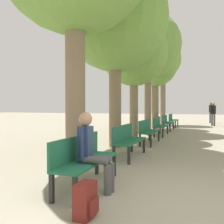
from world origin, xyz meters
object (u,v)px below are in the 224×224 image
at_px(bench_row_0, 83,157).
at_px(pedestrian_mid, 213,112).
at_px(bench_row_3, 159,125).
at_px(tree_row_2, 134,53).
at_px(person_seated, 92,149).
at_px(tree_row_5, 163,61).
at_px(bench_row_2, 148,130).
at_px(backpack, 86,200).
at_px(tree_row_4, 155,66).
at_px(bench_row_1, 127,138).
at_px(tree_row_1, 115,19).
at_px(bench_row_5, 172,119).
at_px(pedestrian_near, 211,111).
at_px(bench_row_4, 167,121).
at_px(tree_row_3, 148,46).

relative_size(bench_row_0, pedestrian_mid, 1.02).
distance_m(bench_row_3, tree_row_2, 3.46).
xyz_separation_m(person_seated, pedestrian_mid, (2.32, 14.81, 0.26)).
bearing_deg(tree_row_5, bench_row_3, -82.79).
bearing_deg(bench_row_2, pedestrian_mid, 75.01).
bearing_deg(backpack, tree_row_4, 96.46).
distance_m(bench_row_1, tree_row_1, 4.07).
xyz_separation_m(bench_row_5, person_seated, (0.22, -13.06, 0.17)).
xyz_separation_m(bench_row_3, tree_row_4, (-0.85, 3.60, 3.31)).
height_order(bench_row_0, bench_row_3, same).
bearing_deg(tree_row_1, pedestrian_near, 76.32).
height_order(bench_row_4, tree_row_4, tree_row_4).
relative_size(person_seated, backpack, 2.96).
distance_m(tree_row_1, tree_row_5, 10.45).
height_order(bench_row_1, bench_row_3, same).
bearing_deg(tree_row_3, bench_row_1, -82.69).
height_order(person_seated, backpack, person_seated).
relative_size(bench_row_2, tree_row_4, 0.32).
relative_size(bench_row_4, tree_row_2, 0.33).
distance_m(bench_row_0, bench_row_3, 7.75).
distance_m(bench_row_0, tree_row_5, 15.08).
distance_m(bench_row_2, tree_row_5, 10.21).
xyz_separation_m(tree_row_3, tree_row_4, (0.00, 2.13, -0.70)).
bearing_deg(tree_row_2, bench_row_3, 57.59).
xyz_separation_m(bench_row_0, bench_row_5, (0.00, 12.92, 0.00)).
xyz_separation_m(bench_row_0, person_seated, (0.22, -0.14, 0.17)).
height_order(bench_row_1, tree_row_1, tree_row_1).
height_order(bench_row_4, bench_row_5, same).
xyz_separation_m(bench_row_4, pedestrian_near, (2.50, 7.46, 0.46)).
xyz_separation_m(tree_row_4, person_seated, (1.08, -11.49, -3.14)).
relative_size(bench_row_5, pedestrian_near, 0.98).
relative_size(tree_row_2, person_seated, 3.99).
relative_size(tree_row_3, person_seated, 4.98).
height_order(bench_row_5, person_seated, person_seated).
relative_size(bench_row_1, backpack, 3.91).
bearing_deg(bench_row_5, backpack, -87.74).
distance_m(bench_row_3, backpack, 8.80).
xyz_separation_m(bench_row_1, backpack, (0.55, -3.61, -0.30)).
height_order(bench_row_3, bench_row_4, same).
relative_size(tree_row_3, tree_row_4, 1.20).
distance_m(bench_row_1, tree_row_5, 12.61).
relative_size(bench_row_1, bench_row_2, 1.00).
bearing_deg(bench_row_5, person_seated, -89.01).
bearing_deg(bench_row_5, bench_row_2, -90.00).
xyz_separation_m(backpack, pedestrian_mid, (1.99, 15.70, 0.72)).
bearing_deg(person_seated, tree_row_1, 104.46).
relative_size(bench_row_0, tree_row_3, 0.27).
height_order(bench_row_1, tree_row_2, tree_row_2).
relative_size(tree_row_2, backpack, 11.82).
distance_m(tree_row_1, pedestrian_near, 14.53).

